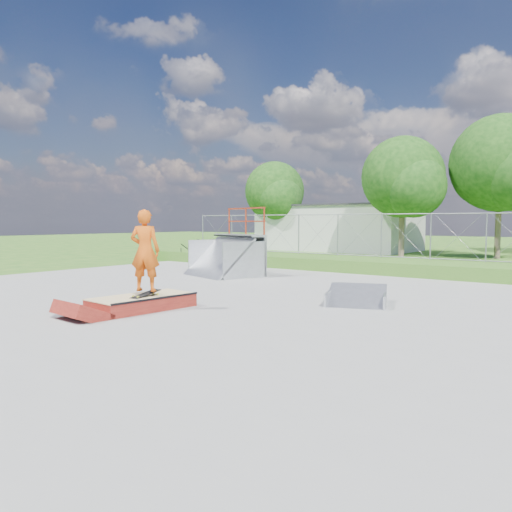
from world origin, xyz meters
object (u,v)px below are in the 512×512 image
Objects in this scene: skater at (145,254)px; grind_box at (142,303)px; flat_bank_ramp at (357,297)px; quarter_pipe at (223,242)px.

grind_box is at bearing -33.64° from skater.
skater reaches higher than flat_bank_ramp.
grind_box is 1.12m from skater.
quarter_pipe is 7.16m from skater.
flat_bank_ramp reaches higher than grind_box.
quarter_pipe is 1.39× the size of skater.
grind_box is at bearing -46.44° from quarter_pipe.
grind_box is 4.96m from flat_bank_ramp.
grind_box is 0.95× the size of quarter_pipe.
skater is at bearing -154.78° from flat_bank_ramp.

